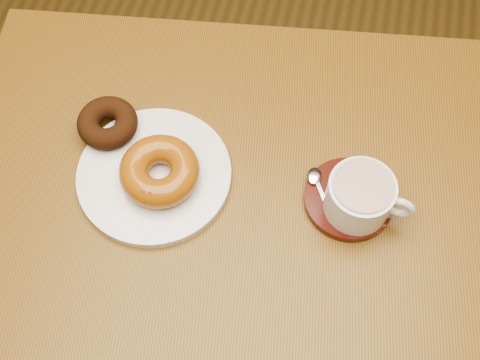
% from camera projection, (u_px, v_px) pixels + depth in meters
% --- Properties ---
extents(ground, '(6.00, 6.00, 0.00)m').
position_uv_depth(ground, '(217.00, 335.00, 1.64)').
color(ground, brown).
rests_on(ground, ground).
extents(cafe_table, '(0.95, 0.76, 0.81)m').
position_uv_depth(cafe_table, '(229.00, 218.00, 1.05)').
color(cafe_table, brown).
rests_on(cafe_table, ground).
extents(donut_plate, '(0.27, 0.27, 0.01)m').
position_uv_depth(donut_plate, '(154.00, 175.00, 0.93)').
color(donut_plate, silver).
rests_on(donut_plate, cafe_table).
extents(donut_cinnamon, '(0.12, 0.12, 0.04)m').
position_uv_depth(donut_cinnamon, '(108.00, 123.00, 0.95)').
color(donut_cinnamon, black).
rests_on(donut_cinnamon, donut_plate).
extents(donut_caramel, '(0.15, 0.15, 0.05)m').
position_uv_depth(donut_caramel, '(160.00, 171.00, 0.90)').
color(donut_caramel, '#975510').
rests_on(donut_caramel, donut_plate).
extents(saucer, '(0.16, 0.16, 0.01)m').
position_uv_depth(saucer, '(349.00, 199.00, 0.91)').
color(saucer, '#3D1008').
rests_on(saucer, cafe_table).
extents(coffee_cup, '(0.13, 0.10, 0.07)m').
position_uv_depth(coffee_cup, '(361.00, 196.00, 0.87)').
color(coffee_cup, silver).
rests_on(coffee_cup, saucer).
extents(teaspoon, '(0.06, 0.09, 0.01)m').
position_uv_depth(teaspoon, '(316.00, 181.00, 0.92)').
color(teaspoon, silver).
rests_on(teaspoon, saucer).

